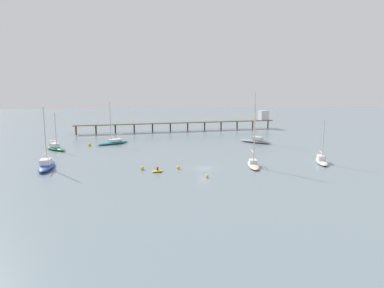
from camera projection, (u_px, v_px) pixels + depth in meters
ground_plane at (205, 168)px, 68.87m from camera, size 400.00×400.00×0.00m
pier at (203, 121)px, 128.76m from camera, size 73.62×14.38×7.00m
sailboat_cream at (253, 163)px, 70.13m from camera, size 3.32×8.38×12.88m
sailboat_green at (56, 147)px, 88.71m from camera, size 7.06×7.20×9.57m
sailboat_blue at (46, 165)px, 68.32m from camera, size 3.59×10.17×12.22m
sailboat_teal at (113, 142)px, 98.05m from camera, size 9.61×7.86×11.77m
sailboat_gray at (256, 140)px, 100.38m from camera, size 8.84×9.01×14.71m
sailboat_white at (322, 160)px, 73.28m from camera, size 4.10×7.76×9.27m
dinghy_yellow at (158, 171)px, 65.74m from camera, size 2.45×1.65×1.14m
mooring_buoy_far at (207, 176)px, 61.72m from camera, size 0.55×0.55×0.55m
mooring_buoy_inner at (178, 167)px, 68.26m from camera, size 0.64×0.64×0.64m
mooring_buoy_near at (142, 168)px, 67.51m from camera, size 0.70×0.70×0.70m
mooring_buoy_mid at (90, 145)px, 94.64m from camera, size 0.86×0.86×0.86m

